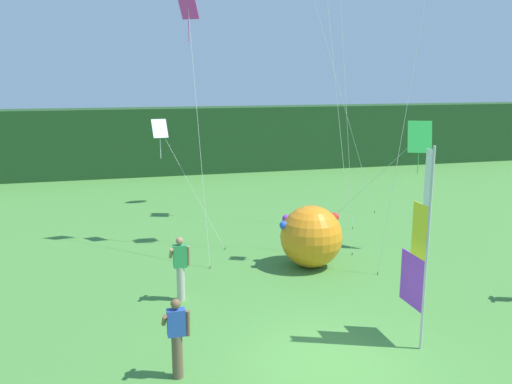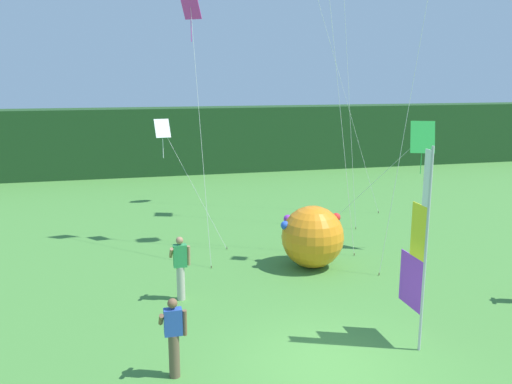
{
  "view_description": "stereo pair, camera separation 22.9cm",
  "coord_description": "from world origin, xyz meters",
  "px_view_note": "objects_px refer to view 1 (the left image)",
  "views": [
    {
      "loc": [
        -4.15,
        -9.58,
        5.96
      ],
      "look_at": [
        -0.62,
        3.83,
        2.96
      ],
      "focal_mm": 37.56,
      "sensor_mm": 36.0,
      "label": 1
    },
    {
      "loc": [
        -3.92,
        -9.64,
        5.96
      ],
      "look_at": [
        -0.62,
        3.83,
        2.96
      ],
      "focal_mm": 37.56,
      "sensor_mm": 36.0,
      "label": 2
    }
  ],
  "objects_px": {
    "kite_magenta_diamond_1": "(189,21)",
    "kite_green_diamond_3": "(417,140)",
    "banner_flag": "(419,251)",
    "kite_white_diamond_5": "(163,135)",
    "person_near_banner": "(180,267)",
    "person_mid_field": "(177,336)",
    "inflatable_balloon": "(311,236)"
  },
  "relations": [
    {
      "from": "kite_magenta_diamond_1",
      "to": "kite_white_diamond_5",
      "type": "distance_m",
      "value": 3.98
    },
    {
      "from": "person_near_banner",
      "to": "person_mid_field",
      "type": "bearing_deg",
      "value": -97.94
    },
    {
      "from": "inflatable_balloon",
      "to": "kite_green_diamond_3",
      "type": "bearing_deg",
      "value": 10.93
    },
    {
      "from": "banner_flag",
      "to": "person_near_banner",
      "type": "distance_m",
      "value": 6.25
    },
    {
      "from": "banner_flag",
      "to": "kite_magenta_diamond_1",
      "type": "distance_m",
      "value": 10.92
    },
    {
      "from": "banner_flag",
      "to": "person_near_banner",
      "type": "height_order",
      "value": "banner_flag"
    },
    {
      "from": "person_near_banner",
      "to": "inflatable_balloon",
      "type": "relative_size",
      "value": 0.88
    },
    {
      "from": "person_near_banner",
      "to": "kite_magenta_diamond_1",
      "type": "bearing_deg",
      "value": 77.39
    },
    {
      "from": "person_mid_field",
      "to": "kite_white_diamond_5",
      "type": "distance_m",
      "value": 9.69
    },
    {
      "from": "inflatable_balloon",
      "to": "kite_magenta_diamond_1",
      "type": "relative_size",
      "value": 0.23
    },
    {
      "from": "person_near_banner",
      "to": "inflatable_balloon",
      "type": "xyz_separation_m",
      "value": [
        4.34,
        1.6,
        0.04
      ]
    },
    {
      "from": "banner_flag",
      "to": "kite_green_diamond_3",
      "type": "xyz_separation_m",
      "value": [
        3.52,
        6.13,
        1.67
      ]
    },
    {
      "from": "banner_flag",
      "to": "kite_green_diamond_3",
      "type": "distance_m",
      "value": 7.26
    },
    {
      "from": "banner_flag",
      "to": "kite_magenta_diamond_1",
      "type": "bearing_deg",
      "value": 113.68
    },
    {
      "from": "kite_green_diamond_3",
      "to": "kite_white_diamond_5",
      "type": "relative_size",
      "value": 1.0
    },
    {
      "from": "person_mid_field",
      "to": "banner_flag",
      "type": "bearing_deg",
      "value": 0.8
    },
    {
      "from": "person_mid_field",
      "to": "kite_green_diamond_3",
      "type": "bearing_deg",
      "value": 34.86
    },
    {
      "from": "kite_magenta_diamond_1",
      "to": "kite_green_diamond_3",
      "type": "xyz_separation_m",
      "value": [
        7.29,
        -2.46,
        -3.91
      ]
    },
    {
      "from": "banner_flag",
      "to": "kite_white_diamond_5",
      "type": "distance_m",
      "value": 10.41
    },
    {
      "from": "banner_flag",
      "to": "kite_magenta_diamond_1",
      "type": "xyz_separation_m",
      "value": [
        -3.77,
        8.59,
        5.58
      ]
    },
    {
      "from": "kite_white_diamond_5",
      "to": "person_mid_field",
      "type": "bearing_deg",
      "value": -94.06
    },
    {
      "from": "kite_white_diamond_5",
      "to": "inflatable_balloon",
      "type": "bearing_deg",
      "value": -41.6
    },
    {
      "from": "person_mid_field",
      "to": "kite_green_diamond_3",
      "type": "xyz_separation_m",
      "value": [
        8.91,
        6.2,
        2.95
      ]
    },
    {
      "from": "banner_flag",
      "to": "kite_white_diamond_5",
      "type": "bearing_deg",
      "value": 117.47
    },
    {
      "from": "inflatable_balloon",
      "to": "kite_white_diamond_5",
      "type": "xyz_separation_m",
      "value": [
        -4.22,
        3.75,
        2.94
      ]
    },
    {
      "from": "kite_magenta_diamond_1",
      "to": "person_mid_field",
      "type": "bearing_deg",
      "value": -100.56
    },
    {
      "from": "banner_flag",
      "to": "kite_green_diamond_3",
      "type": "bearing_deg",
      "value": 60.12
    },
    {
      "from": "person_near_banner",
      "to": "kite_magenta_diamond_1",
      "type": "distance_m",
      "value": 8.43
    },
    {
      "from": "kite_green_diamond_3",
      "to": "inflatable_balloon",
      "type": "bearing_deg",
      "value": -169.07
    },
    {
      "from": "kite_magenta_diamond_1",
      "to": "kite_green_diamond_3",
      "type": "height_order",
      "value": "kite_magenta_diamond_1"
    },
    {
      "from": "banner_flag",
      "to": "person_near_banner",
      "type": "relative_size",
      "value": 2.57
    },
    {
      "from": "inflatable_balloon",
      "to": "kite_magenta_diamond_1",
      "type": "bearing_deg",
      "value": 135.17
    }
  ]
}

